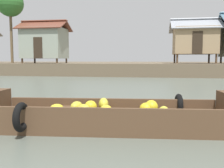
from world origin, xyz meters
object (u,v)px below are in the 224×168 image
stilt_house_mid_left (45,43)px  stilt_house_mid_right (194,40)px  banana_boat (109,113)px  palm_tree_near (10,4)px

stilt_house_mid_left → stilt_house_mid_right: size_ratio=1.03×
banana_boat → palm_tree_near: (-12.18, 16.92, 6.09)m
stilt_house_mid_left → stilt_house_mid_right: stilt_house_mid_right is taller
banana_boat → stilt_house_mid_left: size_ratio=1.31×
banana_boat → stilt_house_mid_left: (-8.94, 16.94, 2.56)m
stilt_house_mid_right → palm_tree_near: 16.85m
banana_boat → palm_tree_near: bearing=125.8°
stilt_house_mid_right → palm_tree_near: size_ratio=0.63×
stilt_house_mid_left → palm_tree_near: size_ratio=0.65×
stilt_house_mid_left → stilt_house_mid_right: bearing=5.0°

